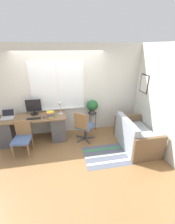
% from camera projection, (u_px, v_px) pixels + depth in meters
% --- Properties ---
extents(ground_plane, '(14.00, 14.00, 0.00)m').
position_uv_depth(ground_plane, '(66.00, 143.00, 4.39)').
color(ground_plane, olive).
extents(wall_back_with_window, '(9.00, 0.12, 2.70)m').
position_uv_depth(wall_back_with_window, '(61.00, 92.00, 4.49)').
color(wall_back_with_window, silver).
rests_on(wall_back_with_window, ground_plane).
extents(wall_right_with_picture, '(0.08, 9.00, 2.70)m').
position_uv_depth(wall_right_with_picture, '(149.00, 94.00, 4.26)').
color(wall_right_with_picture, silver).
rests_on(wall_right_with_picture, ground_plane).
extents(desk, '(1.92, 0.64, 0.78)m').
position_uv_depth(desk, '(33.00, 128.00, 4.36)').
color(desk, brown).
rests_on(desk, ground_plane).
extents(laptop, '(0.34, 0.32, 0.20)m').
position_uv_depth(laptop, '(8.00, 116.00, 4.15)').
color(laptop, '#B7B7BC').
rests_on(laptop, desk).
extents(monitor, '(0.42, 0.22, 0.45)m').
position_uv_depth(monitor, '(34.00, 107.00, 4.29)').
color(monitor, black).
rests_on(monitor, desk).
extents(keyboard, '(0.37, 0.11, 0.02)m').
position_uv_depth(keyboard, '(34.00, 119.00, 4.10)').
color(keyboard, black).
rests_on(keyboard, desk).
extents(mouse, '(0.04, 0.06, 0.03)m').
position_uv_depth(mouse, '(44.00, 117.00, 4.15)').
color(mouse, black).
rests_on(mouse, desk).
extents(desk_lamp, '(0.14, 0.14, 0.38)m').
position_uv_depth(desk_lamp, '(60.00, 104.00, 4.30)').
color(desk_lamp, '#ADADB2').
rests_on(desk_lamp, desk).
extents(book_stack, '(0.23, 0.17, 0.18)m').
position_uv_depth(book_stack, '(50.00, 114.00, 4.15)').
color(book_stack, yellow).
rests_on(book_stack, desk).
extents(desk_chair_wooden, '(0.49, 0.49, 0.85)m').
position_uv_depth(desk_chair_wooden, '(22.00, 137.00, 3.86)').
color(desk_chair_wooden, olive).
rests_on(desk_chair_wooden, ground_plane).
extents(office_chair_swivel, '(0.62, 0.63, 0.93)m').
position_uv_depth(office_chair_swivel, '(84.00, 126.00, 4.34)').
color(office_chair_swivel, '#47474C').
rests_on(office_chair_swivel, ground_plane).
extents(couch_loveseat, '(0.82, 1.33, 0.85)m').
position_uv_depth(couch_loveseat, '(135.00, 137.00, 4.15)').
color(couch_loveseat, '#9EA8B2').
rests_on(couch_loveseat, ground_plane).
extents(plant_stand, '(0.28, 0.28, 0.65)m').
position_uv_depth(plant_stand, '(92.00, 115.00, 4.82)').
color(plant_stand, '#333338').
rests_on(plant_stand, ground_plane).
extents(potted_plant, '(0.36, 0.36, 0.42)m').
position_uv_depth(potted_plant, '(92.00, 106.00, 4.69)').
color(potted_plant, '#514C47').
rests_on(potted_plant, plant_stand).
extents(floor_rug_striped, '(1.13, 0.89, 0.01)m').
position_uv_depth(floor_rug_striped, '(106.00, 155.00, 3.89)').
color(floor_rug_striped, '#565B6B').
rests_on(floor_rug_striped, ground_plane).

